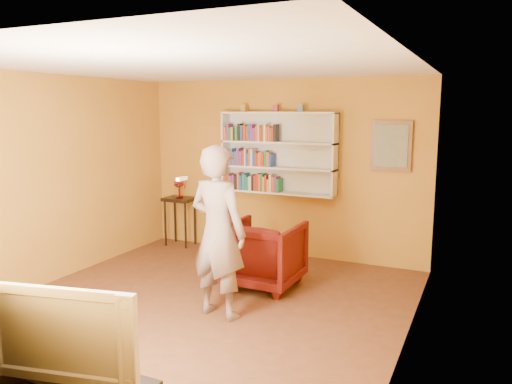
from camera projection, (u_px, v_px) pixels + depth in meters
room_shell at (196, 222)px, 5.49m from camera, size 5.30×5.80×2.88m
bookshelf at (279, 153)px, 7.56m from camera, size 1.80×0.29×1.23m
books_row_lower at (253, 183)px, 7.70m from camera, size 0.92×0.19×0.27m
books_row_middle at (249, 158)px, 7.67m from camera, size 0.80×0.19×0.27m
books_row_upper at (251, 133)px, 7.59m from camera, size 0.87×0.18×0.26m
ornament_left at (244, 108)px, 7.63m from camera, size 0.08×0.08×0.11m
ornament_centre at (276, 108)px, 7.41m from camera, size 0.07×0.07×0.10m
ornament_right at (301, 108)px, 7.25m from camera, size 0.08×0.08×0.10m
framed_painting at (391, 146)px, 6.89m from camera, size 0.55×0.05×0.70m
console_table at (180, 206)px, 8.28m from camera, size 0.49×0.38×0.81m
ruby_lustre at (179, 186)px, 8.22m from camera, size 0.17×0.17×0.27m
armchair at (264, 254)px, 6.38m from camera, size 0.91×0.94×0.84m
person at (218, 232)px, 5.36m from camera, size 0.75×0.55×1.88m
game_remote at (182, 179)px, 5.02m from camera, size 0.04×0.15×0.04m
television at (67, 328)px, 3.37m from camera, size 1.15×0.38×0.66m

